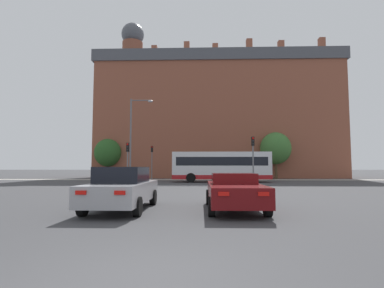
# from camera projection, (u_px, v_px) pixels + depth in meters

# --- Properties ---
(ground_plane) EXTENTS (400.00, 400.00, 0.00)m
(ground_plane) POSITION_uv_depth(u_px,v_px,m) (139.00, 284.00, 4.05)
(ground_plane) COLOR #3D3D3F
(stop_line_strip) EXTENTS (8.46, 0.30, 0.01)m
(stop_line_strip) POSITION_uv_depth(u_px,v_px,m) (191.00, 186.00, 25.73)
(stop_line_strip) COLOR silver
(stop_line_strip) RESTS_ON ground_plane
(far_pavement) EXTENTS (69.41, 2.50, 0.01)m
(far_pavement) POSITION_uv_depth(u_px,v_px,m) (195.00, 180.00, 38.48)
(far_pavement) COLOR #A09B91
(far_pavement) RESTS_ON ground_plane
(brick_civic_building) EXTENTS (37.83, 11.68, 25.84)m
(brick_civic_building) POSITION_uv_depth(u_px,v_px,m) (216.00, 117.00, 48.89)
(brick_civic_building) COLOR brown
(brick_civic_building) RESTS_ON ground_plane
(car_saloon_left) EXTENTS (2.03, 4.93, 1.59)m
(car_saloon_left) POSITION_uv_depth(u_px,v_px,m) (123.00, 188.00, 11.15)
(car_saloon_left) COLOR #9E9EA3
(car_saloon_left) RESTS_ON ground_plane
(car_roadster_right) EXTENTS (2.02, 4.92, 1.35)m
(car_roadster_right) POSITION_uv_depth(u_px,v_px,m) (234.00, 191.00, 11.11)
(car_roadster_right) COLOR #600C0F
(car_roadster_right) RESTS_ON ground_plane
(bus_crossing_lead) EXTENTS (10.42, 2.72, 3.22)m
(bus_crossing_lead) POSITION_uv_depth(u_px,v_px,m) (221.00, 166.00, 32.29)
(bus_crossing_lead) COLOR silver
(bus_crossing_lead) RESTS_ON ground_plane
(traffic_light_near_left) EXTENTS (0.26, 0.31, 3.81)m
(traffic_light_near_left) POSITION_uv_depth(u_px,v_px,m) (128.00, 156.00, 27.06)
(traffic_light_near_left) COLOR slate
(traffic_light_near_left) RESTS_ON ground_plane
(traffic_light_near_right) EXTENTS (0.26, 0.31, 4.28)m
(traffic_light_near_right) POSITION_uv_depth(u_px,v_px,m) (253.00, 153.00, 26.28)
(traffic_light_near_right) COLOR slate
(traffic_light_near_right) RESTS_ON ground_plane
(traffic_light_far_left) EXTENTS (0.26, 0.31, 4.34)m
(traffic_light_far_left) POSITION_uv_depth(u_px,v_px,m) (152.00, 157.00, 38.46)
(traffic_light_far_left) COLOR slate
(traffic_light_far_left) RESTS_ON ground_plane
(street_lamp_junction) EXTENTS (2.26, 0.36, 8.38)m
(street_lamp_junction) POSITION_uv_depth(u_px,v_px,m) (134.00, 132.00, 29.48)
(street_lamp_junction) COLOR slate
(street_lamp_junction) RESTS_ON ground_plane
(pedestrian_waiting) EXTENTS (0.46, 0.38, 1.65)m
(pedestrian_waiting) POSITION_uv_depth(u_px,v_px,m) (222.00, 172.00, 38.12)
(pedestrian_waiting) COLOR black
(pedestrian_waiting) RESTS_ON ground_plane
(pedestrian_walking_east) EXTENTS (0.46, 0.37, 1.74)m
(pedestrian_walking_east) POSITION_uv_depth(u_px,v_px,m) (182.00, 172.00, 39.07)
(pedestrian_walking_east) COLOR #333851
(pedestrian_walking_east) RESTS_ON ground_plane
(pedestrian_walking_west) EXTENTS (0.41, 0.25, 1.70)m
(pedestrian_walking_west) POSITION_uv_depth(u_px,v_px,m) (227.00, 172.00, 39.16)
(pedestrian_walking_west) COLOR black
(pedestrian_walking_west) RESTS_ON ground_plane
(tree_by_building) EXTENTS (3.79, 3.79, 5.69)m
(tree_by_building) POSITION_uv_depth(u_px,v_px,m) (108.00, 153.00, 42.96)
(tree_by_building) COLOR #4C3823
(tree_by_building) RESTS_ON ground_plane
(tree_kerbside) EXTENTS (4.23, 4.23, 6.47)m
(tree_kerbside) POSITION_uv_depth(u_px,v_px,m) (276.00, 148.00, 41.58)
(tree_kerbside) COLOR #4C3823
(tree_kerbside) RESTS_ON ground_plane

